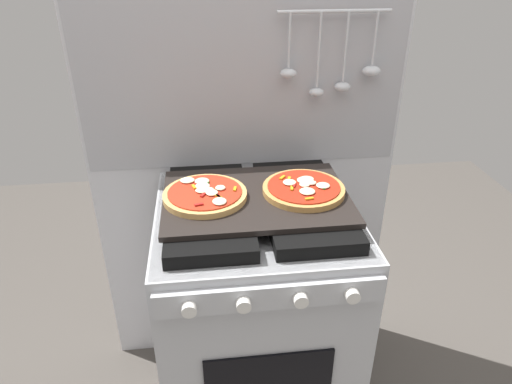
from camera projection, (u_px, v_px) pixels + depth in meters
name	position (u px, v px, depth m)	size (l,w,h in m)	color
kitchen_backsplash	(246.00, 182.00, 1.70)	(1.10, 0.09, 1.55)	silver
stove	(256.00, 315.00, 1.56)	(0.60, 0.64, 0.90)	#B7BABF
baking_tray	(256.00, 197.00, 1.35)	(0.54, 0.38, 0.02)	black
pizza_left	(205.00, 194.00, 1.32)	(0.24, 0.24, 0.03)	tan
pizza_right	(304.00, 189.00, 1.35)	(0.24, 0.24, 0.03)	#C18947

